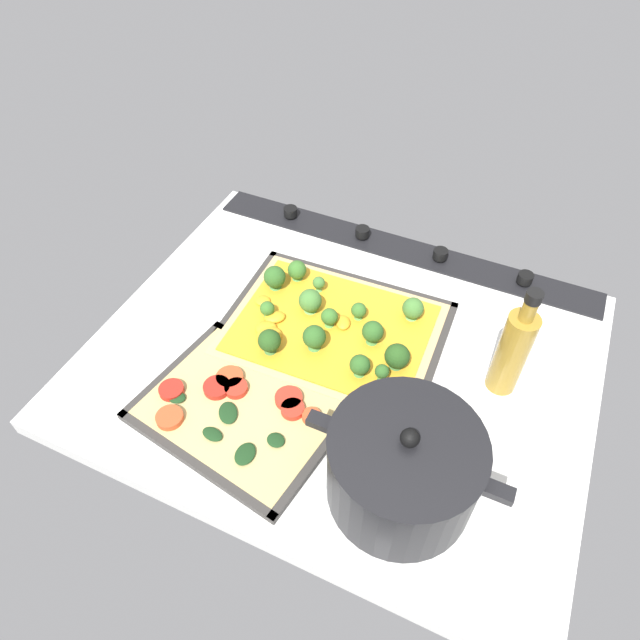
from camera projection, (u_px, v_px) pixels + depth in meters
The scene contains 8 objects.
ground_plane at pixel (341, 360), 93.87cm from camera, with size 80.01×65.33×3.00cm, color silver.
stove_control_panel at pixel (400, 247), 110.27cm from camera, with size 76.81×7.00×2.60cm.
baking_tray_front at pixel (332, 333), 95.47cm from camera, with size 37.53×29.63×1.30cm.
broccoli_pizza at pixel (330, 326), 94.11cm from camera, with size 35.06×27.15×5.99cm.
baking_tray_back at pixel (242, 411), 84.88cm from camera, with size 32.41×27.02×1.30cm.
veggie_pizza_back at pixel (240, 407), 84.40cm from camera, with size 29.66×24.26×1.90cm.
cooking_pot at pixel (403, 468), 72.05cm from camera, with size 26.76×19.95×14.85cm.
oil_bottle at pixel (513, 351), 82.60cm from camera, with size 4.62×4.62×20.26cm.
Camera 1 is at (-21.11, 54.66, 72.23)cm, focal length 31.58 mm.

